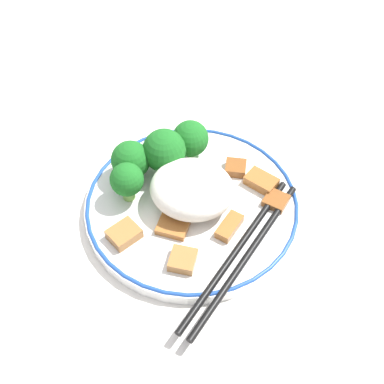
{
  "coord_description": "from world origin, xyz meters",
  "views": [
    {
      "loc": [
        0.09,
        -0.4,
        0.53
      ],
      "look_at": [
        0.0,
        0.0,
        0.04
      ],
      "focal_mm": 50.0,
      "sensor_mm": 36.0,
      "label": 1
    }
  ],
  "objects_px": {
    "broccoli_mid_left": "(127,180)",
    "chopsticks": "(241,254)",
    "broccoli_back_left": "(190,139)",
    "broccoli_back_right": "(131,160)",
    "broccoli_back_center": "(164,151)",
    "plate": "(192,205)"
  },
  "relations": [
    {
      "from": "plate",
      "to": "broccoli_mid_left",
      "type": "distance_m",
      "value": 0.09
    },
    {
      "from": "plate",
      "to": "broccoli_back_right",
      "type": "bearing_deg",
      "value": 163.32
    },
    {
      "from": "plate",
      "to": "broccoli_back_right",
      "type": "height_order",
      "value": "broccoli_back_right"
    },
    {
      "from": "broccoli_back_center",
      "to": "broccoli_mid_left",
      "type": "bearing_deg",
      "value": -119.58
    },
    {
      "from": "broccoli_back_center",
      "to": "broccoli_back_right",
      "type": "bearing_deg",
      "value": -152.25
    },
    {
      "from": "broccoli_back_left",
      "to": "chopsticks",
      "type": "height_order",
      "value": "broccoli_back_left"
    },
    {
      "from": "broccoli_back_left",
      "to": "broccoli_back_right",
      "type": "relative_size",
      "value": 0.98
    },
    {
      "from": "broccoli_back_center",
      "to": "broccoli_mid_left",
      "type": "height_order",
      "value": "broccoli_back_center"
    },
    {
      "from": "broccoli_back_left",
      "to": "broccoli_back_right",
      "type": "height_order",
      "value": "same"
    },
    {
      "from": "broccoli_back_left",
      "to": "chopsticks",
      "type": "distance_m",
      "value": 0.17
    },
    {
      "from": "broccoli_back_left",
      "to": "broccoli_back_center",
      "type": "relative_size",
      "value": 0.84
    },
    {
      "from": "broccoli_back_right",
      "to": "plate",
      "type": "bearing_deg",
      "value": -16.68
    },
    {
      "from": "broccoli_back_left",
      "to": "plate",
      "type": "bearing_deg",
      "value": -75.16
    },
    {
      "from": "broccoli_back_center",
      "to": "chopsticks",
      "type": "height_order",
      "value": "broccoli_back_center"
    },
    {
      "from": "broccoli_back_left",
      "to": "broccoli_back_right",
      "type": "distance_m",
      "value": 0.08
    },
    {
      "from": "plate",
      "to": "broccoli_back_center",
      "type": "bearing_deg",
      "value": 135.72
    },
    {
      "from": "broccoli_back_center",
      "to": "broccoli_mid_left",
      "type": "relative_size",
      "value": 1.17
    },
    {
      "from": "broccoli_mid_left",
      "to": "chopsticks",
      "type": "bearing_deg",
      "value": -19.53
    },
    {
      "from": "broccoli_back_right",
      "to": "broccoli_back_left",
      "type": "bearing_deg",
      "value": 40.58
    },
    {
      "from": "plate",
      "to": "chopsticks",
      "type": "bearing_deg",
      "value": -41.01
    },
    {
      "from": "plate",
      "to": "chopsticks",
      "type": "xyz_separation_m",
      "value": [
        0.07,
        -0.06,
        0.01
      ]
    },
    {
      "from": "broccoli_back_center",
      "to": "broccoli_mid_left",
      "type": "xyz_separation_m",
      "value": [
        -0.03,
        -0.05,
        -0.0
      ]
    }
  ]
}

